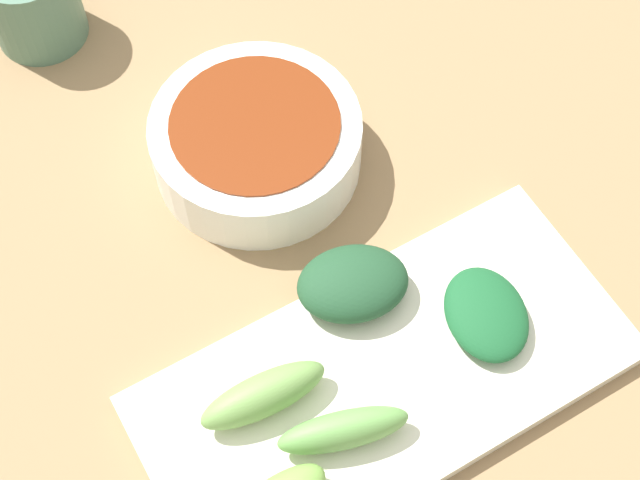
% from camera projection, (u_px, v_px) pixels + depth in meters
% --- Properties ---
extents(tabletop, '(2.10, 2.10, 0.02)m').
position_uv_depth(tabletop, '(343.00, 297.00, 0.61)').
color(tabletop, '#91734E').
rests_on(tabletop, ground).
extents(sauce_bowl, '(0.14, 0.14, 0.04)m').
position_uv_depth(sauce_bowl, '(262.00, 139.00, 0.63)').
color(sauce_bowl, white).
rests_on(sauce_bowl, tabletop).
extents(serving_plate, '(0.14, 0.29, 0.01)m').
position_uv_depth(serving_plate, '(385.00, 378.00, 0.57)').
color(serving_plate, silver).
rests_on(serving_plate, tabletop).
extents(broccoli_leafy_0, '(0.07, 0.06, 0.02)m').
position_uv_depth(broccoli_leafy_0, '(486.00, 314.00, 0.57)').
color(broccoli_leafy_0, '#1A582D').
rests_on(broccoli_leafy_0, serving_plate).
extents(broccoli_leafy_1, '(0.07, 0.08, 0.03)m').
position_uv_depth(broccoli_leafy_1, '(354.00, 283.00, 0.58)').
color(broccoli_leafy_1, '#20492B').
rests_on(broccoli_leafy_1, serving_plate).
extents(broccoli_stalk_2, '(0.03, 0.08, 0.03)m').
position_uv_depth(broccoli_stalk_2, '(263.00, 395.00, 0.54)').
color(broccoli_stalk_2, '#72A050').
rests_on(broccoli_stalk_2, serving_plate).
extents(broccoli_stalk_4, '(0.04, 0.08, 0.03)m').
position_uv_depth(broccoli_stalk_4, '(343.00, 430.00, 0.53)').
color(broccoli_stalk_4, '#67A14F').
rests_on(broccoli_stalk_4, serving_plate).
extents(tea_cup, '(0.07, 0.07, 0.06)m').
position_uv_depth(tea_cup, '(33.00, 1.00, 0.68)').
color(tea_cup, '#4F765F').
rests_on(tea_cup, tabletop).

